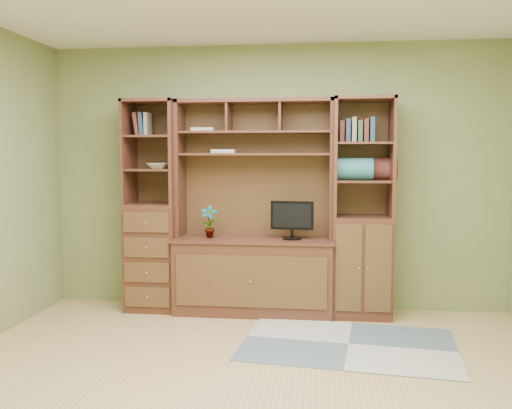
# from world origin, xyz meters

# --- Properties ---
(room) EXTENTS (4.60, 4.10, 2.64)m
(room) POSITION_xyz_m (0.00, 0.00, 1.30)
(room) COLOR tan
(room) RESTS_ON ground
(center_hutch) EXTENTS (1.54, 0.53, 2.05)m
(center_hutch) POSITION_xyz_m (-0.18, 1.73, 1.02)
(center_hutch) COLOR #4C261A
(center_hutch) RESTS_ON ground
(left_tower) EXTENTS (0.50, 0.45, 2.05)m
(left_tower) POSITION_xyz_m (-1.18, 1.77, 1.02)
(left_tower) COLOR #4C261A
(left_tower) RESTS_ON ground
(right_tower) EXTENTS (0.55, 0.45, 2.05)m
(right_tower) POSITION_xyz_m (0.84, 1.77, 1.02)
(right_tower) COLOR #4C261A
(right_tower) RESTS_ON ground
(rug) EXTENTS (1.79, 1.29, 0.01)m
(rug) POSITION_xyz_m (0.68, 0.92, 0.01)
(rug) COLOR gray
(rug) RESTS_ON ground
(monitor) EXTENTS (0.42, 0.22, 0.50)m
(monitor) POSITION_xyz_m (0.19, 1.70, 0.98)
(monitor) COLOR black
(monitor) RESTS_ON center_hutch
(orchid) EXTENTS (0.16, 0.11, 0.31)m
(orchid) POSITION_xyz_m (-0.61, 1.70, 0.89)
(orchid) COLOR #AC453A
(orchid) RESTS_ON center_hutch
(magazines) EXTENTS (0.23, 0.17, 0.04)m
(magazines) POSITION_xyz_m (-0.48, 1.82, 1.56)
(magazines) COLOR #B0A596
(magazines) RESTS_ON center_hutch
(bowl) EXTENTS (0.22, 0.22, 0.05)m
(bowl) POSITION_xyz_m (-1.12, 1.77, 1.42)
(bowl) COLOR silver
(bowl) RESTS_ON left_tower
(blanket_teal) EXTENTS (0.35, 0.20, 0.20)m
(blanket_teal) POSITION_xyz_m (0.75, 1.73, 1.39)
(blanket_teal) COLOR #2D6E77
(blanket_teal) RESTS_ON right_tower
(blanket_red) EXTENTS (0.37, 0.21, 0.21)m
(blanket_red) POSITION_xyz_m (0.97, 1.85, 1.39)
(blanket_red) COLOR brown
(blanket_red) RESTS_ON right_tower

